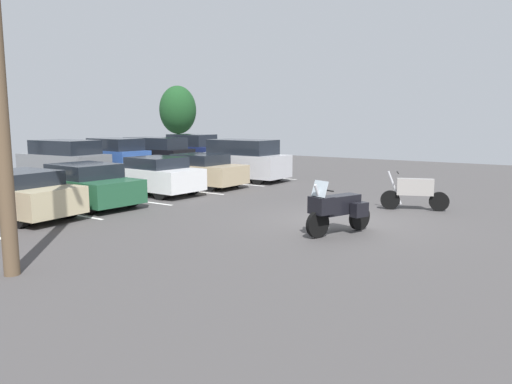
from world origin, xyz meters
TOP-DOWN VIEW (x-y plane):
  - ground at (0.00, 0.00)m, footprint 44.00×44.00m
  - motorcycle_touring at (-1.43, -0.57)m, footprint 2.07×1.17m
  - motorcycle_second at (2.99, -1.22)m, footprint 0.92×2.01m
  - parking_stripes at (-2.10, 8.19)m, footprint 20.25×4.73m
  - car_champagne at (-4.76, 8.26)m, footprint 2.07×4.60m
  - car_green at (-2.32, 8.23)m, footprint 2.16×4.39m
  - car_white at (0.83, 8.32)m, footprint 2.10×4.51m
  - car_tan at (3.42, 8.26)m, footprint 1.95×4.56m
  - car_silver at (6.30, 7.90)m, footprint 1.97×4.61m
  - car_far_grey at (1.29, 14.44)m, footprint 2.16×4.44m
  - car_far_blue at (4.15, 14.50)m, footprint 2.11×4.41m
  - car_far_black at (7.04, 14.52)m, footprint 2.04×4.79m
  - car_far_navy at (9.91, 14.31)m, footprint 1.91×4.25m
  - tree_center_left at (15.17, 20.10)m, footprint 2.76×2.76m

SIDE VIEW (x-z plane):
  - ground at x=0.00m, z-range -0.10..0.00m
  - parking_stripes at x=-2.10m, z-range 0.00..0.01m
  - motorcycle_second at x=2.99m, z-range -0.02..1.22m
  - motorcycle_touring at x=-1.43m, z-range -0.04..1.37m
  - car_tan at x=3.42m, z-range -0.02..1.39m
  - car_green at x=-2.32m, z-range -0.02..1.40m
  - car_champagne at x=-4.76m, z-range -0.01..1.39m
  - car_white at x=0.83m, z-range -0.01..1.44m
  - car_far_black at x=7.04m, z-range 0.00..1.89m
  - car_silver at x=6.30m, z-range 0.00..1.93m
  - car_far_blue at x=4.15m, z-range 0.00..1.93m
  - car_far_grey at x=1.29m, z-range 0.00..1.93m
  - car_far_navy at x=9.91m, z-range -0.02..1.96m
  - tree_center_left at x=15.17m, z-range 0.87..6.26m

